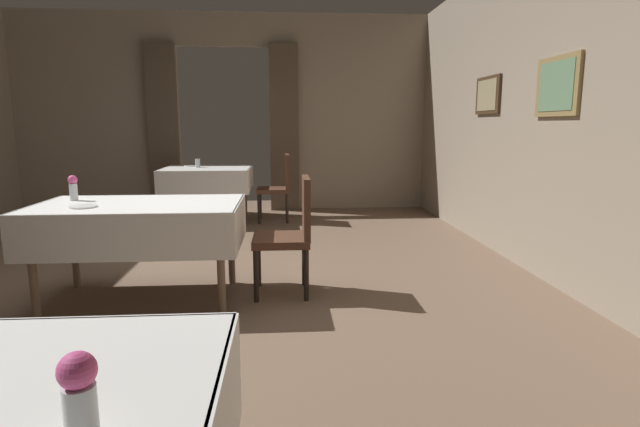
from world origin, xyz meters
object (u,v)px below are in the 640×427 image
Objects in this scene: glass_far_a at (198,163)px; plate_far_b at (192,166)px; chair_mid_right at (291,230)px; flower_vase_mid at (73,187)px; dining_table_far at (207,175)px; plate_mid_b at (83,206)px; dining_table_mid at (139,217)px; flower_vase_near at (79,395)px; chair_far_right at (279,184)px.

glass_far_a reaches higher than plate_far_b.
chair_mid_right is 4.73× the size of flower_vase_mid.
flower_vase_mid reaches higher than dining_table_far.
flower_vase_mid reaches higher than plate_mid_b.
flower_vase_mid is 1.03× the size of plate_mid_b.
flower_vase_mid is 1.66× the size of glass_far_a.
dining_table_far is at bearing -14.84° from glass_far_a.
dining_table_mid is at bearing -86.52° from plate_far_b.
glass_far_a is 0.52× the size of plate_far_b.
glass_far_a is (-0.13, 0.03, 0.17)m from dining_table_far.
flower_vase_near reaches higher than glass_far_a.
dining_table_far is 0.38m from plate_far_b.
chair_mid_right reaches higher than dining_table_far.
plate_far_b reaches higher than dining_table_far.
glass_far_a is at bearing 85.78° from plate_mid_b.
chair_far_right is 4.86× the size of plate_mid_b.
chair_mid_right is 5.22× the size of flower_vase_near.
dining_table_far is at bearing 178.15° from chair_far_right.
dining_table_mid is 3.29m from chair_far_right.
flower_vase_near reaches higher than dining_table_far.
dining_table_far is 1.28× the size of chair_mid_right.
chair_mid_right reaches higher than plate_mid_b.
chair_mid_right is at bearing -68.11° from plate_far_b.
chair_mid_right is (1.14, 0.07, -0.13)m from dining_table_mid.
flower_vase_near is 6.15m from glass_far_a.
plate_mid_b is at bearing -94.22° from glass_far_a.
dining_table_mid is at bearing -176.56° from chair_mid_right.
chair_far_right is 1.28m from plate_far_b.
chair_far_right is 7.86× the size of glass_far_a.
flower_vase_near is 2.95m from plate_mid_b.
plate_mid_b reaches higher than dining_table_far.
plate_mid_b is 1.62× the size of glass_far_a.
plate_mid_b is (-1.48, -0.23, 0.24)m from chair_mid_right.
glass_far_a reaches higher than dining_table_mid.
chair_far_right is 4.73× the size of flower_vase_mid.
flower_vase_mid is (-1.55, -2.94, 0.34)m from chair_far_right.
dining_table_mid is 1.28× the size of dining_table_far.
flower_vase_mid is at bearing -98.36° from glass_far_a.
dining_table_far is 3.34m from plate_mid_b.
glass_far_a is at bearing 165.16° from dining_table_far.
plate_mid_b is at bearing -154.47° from dining_table_mid.
chair_mid_right is at bearing 8.86° from plate_mid_b.
chair_mid_right is 7.86× the size of glass_far_a.
plate_far_b is at bearing 165.99° from chair_far_right.
plate_mid_b is 3.59m from plate_far_b.
dining_table_mid is at bearing -88.33° from glass_far_a.
chair_far_right reaches higher than dining_table_far.
chair_mid_right and chair_far_right have the same top height.
plate_far_b is (-1.35, 3.36, 0.24)m from chair_mid_right.
chair_mid_right is 4.12× the size of plate_far_b.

